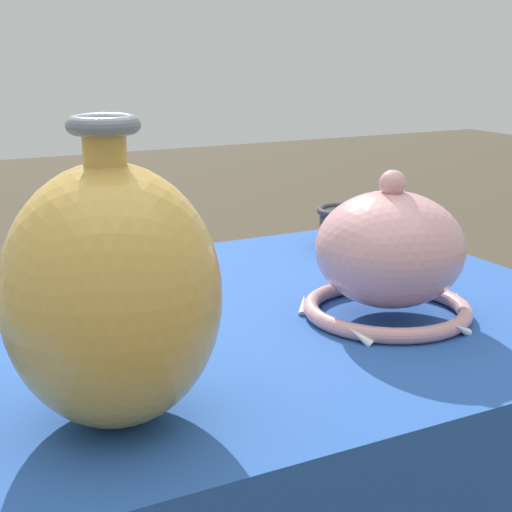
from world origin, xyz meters
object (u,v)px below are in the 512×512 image
Objects in this scene: mosaic_tile_box at (65,264)px; vase_tall_bulbous at (112,294)px; vase_dome_bell at (389,258)px; cup_wide_charcoal at (344,227)px.

vase_tall_bulbous is at bearing -101.97° from mosaic_tile_box.
vase_tall_bulbous is 0.46m from vase_dome_bell.
vase_dome_bell is at bearing -114.48° from cup_wide_charcoal.
mosaic_tile_box is at bearing 177.95° from cup_wide_charcoal.
vase_dome_bell is at bearing -48.06° from mosaic_tile_box.
cup_wide_charcoal is (0.16, 0.34, -0.04)m from vase_dome_bell.
mosaic_tile_box is at bearing 135.45° from vase_dome_bell.
mosaic_tile_box is 1.44× the size of cup_wide_charcoal.
vase_tall_bulbous is at bearing -141.72° from cup_wide_charcoal.
vase_tall_bulbous is 2.99× the size of cup_wide_charcoal.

